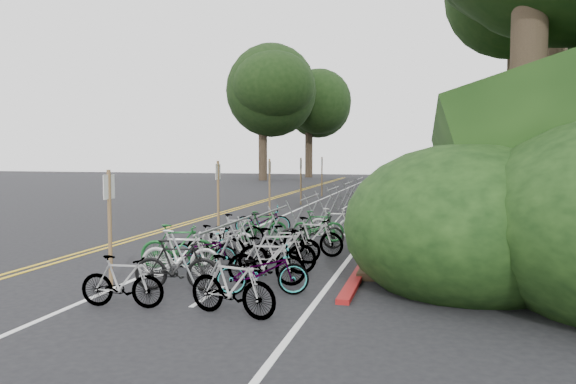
# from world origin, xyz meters

# --- Properties ---
(ground) EXTENTS (120.00, 120.00, 0.00)m
(ground) POSITION_xyz_m (0.00, 0.00, 0.00)
(ground) COLOR black
(ground) RESTS_ON ground
(road_markings) EXTENTS (7.47, 80.00, 0.01)m
(road_markings) POSITION_xyz_m (0.63, 10.10, 0.00)
(road_markings) COLOR gold
(road_markings) RESTS_ON ground
(red_curb) EXTENTS (0.25, 28.00, 0.10)m
(red_curb) POSITION_xyz_m (5.70, 12.00, 0.05)
(red_curb) COLOR maroon
(red_curb) RESTS_ON ground
(embankment) EXTENTS (14.30, 48.14, 9.11)m
(embankment) POSITION_xyz_m (12.96, 19.04, 2.57)
(embankment) COLOR black
(embankment) RESTS_ON ground
(bike_rack_front) EXTENTS (1.19, 3.12, 1.27)m
(bike_rack_front) POSITION_xyz_m (3.11, -0.91, 0.93)
(bike_rack_front) COLOR gray
(bike_rack_front) RESTS_ON ground
(bike_racks_rest) EXTENTS (1.14, 23.00, 1.17)m
(bike_racks_rest) POSITION_xyz_m (3.00, 13.00, 0.85)
(bike_racks_rest) COLOR gray
(bike_racks_rest) RESTS_ON ground
(signpost_near) EXTENTS (0.08, 0.40, 2.41)m
(signpost_near) POSITION_xyz_m (0.86, -1.75, 1.38)
(signpost_near) COLOR brown
(signpost_near) RESTS_ON ground
(signposts_rest) EXTENTS (0.08, 18.40, 2.50)m
(signposts_rest) POSITION_xyz_m (0.60, 14.00, 1.43)
(signposts_rest) COLOR brown
(signposts_rest) RESTS_ON ground
(bike_front) EXTENTS (1.08, 1.82, 1.06)m
(bike_front) POSITION_xyz_m (1.38, 0.34, 0.53)
(bike_front) COLOR #144C1E
(bike_front) RESTS_ON ground
(bike_valet) EXTENTS (3.45, 11.08, 1.08)m
(bike_valet) POSITION_xyz_m (2.99, 1.48, 0.49)
(bike_valet) COLOR slate
(bike_valet) RESTS_ON ground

